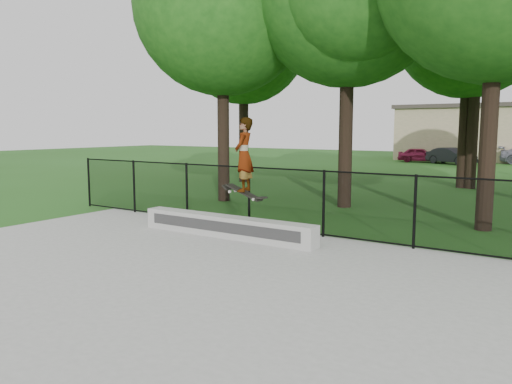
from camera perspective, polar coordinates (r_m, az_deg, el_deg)
ground at (r=6.70m, az=-15.70°, el=-14.50°), size 100.00×100.00×0.00m
concrete_slab at (r=6.69m, az=-15.71°, el=-14.26°), size 14.00×12.00×0.06m
grind_ledge at (r=11.14m, az=-3.48°, el=-3.95°), size 4.45×0.40×0.47m
car_a at (r=38.73m, az=18.25°, el=4.05°), size 3.29×1.74×1.07m
car_b at (r=37.37m, az=21.42°, el=3.86°), size 3.37×2.42×1.15m
skater_airborne at (r=10.32m, az=-1.38°, el=4.07°), size 0.80×0.64×1.74m
chainlink_fence at (r=11.13m, az=7.74°, el=-1.31°), size 16.06×0.06×1.50m
distant_building at (r=42.57m, az=24.49°, el=6.21°), size 12.40×6.40×4.30m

